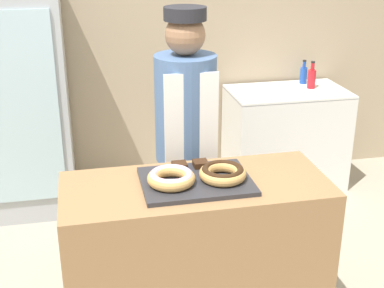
# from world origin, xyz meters

# --- Properties ---
(wall_back) EXTENTS (8.00, 0.06, 2.70)m
(wall_back) POSITION_xyz_m (0.00, 2.13, 1.35)
(wall_back) COLOR tan
(wall_back) RESTS_ON ground_plane
(display_counter) EXTENTS (1.39, 0.59, 0.96)m
(display_counter) POSITION_xyz_m (0.00, 0.00, 0.48)
(display_counter) COLOR #997047
(display_counter) RESTS_ON ground_plane
(serving_tray) EXTENTS (0.56, 0.42, 0.02)m
(serving_tray) POSITION_xyz_m (0.00, 0.00, 0.97)
(serving_tray) COLOR #2D2D33
(serving_tray) RESTS_ON display_counter
(donut_light_glaze) EXTENTS (0.24, 0.24, 0.07)m
(donut_light_glaze) POSITION_xyz_m (-0.13, -0.03, 1.02)
(donut_light_glaze) COLOR tan
(donut_light_glaze) RESTS_ON serving_tray
(donut_chocolate_glaze) EXTENTS (0.24, 0.24, 0.07)m
(donut_chocolate_glaze) POSITION_xyz_m (0.13, -0.03, 1.02)
(donut_chocolate_glaze) COLOR tan
(donut_chocolate_glaze) RESTS_ON serving_tray
(brownie_back_left) EXTENTS (0.08, 0.08, 0.03)m
(brownie_back_left) POSITION_xyz_m (-0.06, 0.15, 1.00)
(brownie_back_left) COLOR #382111
(brownie_back_left) RESTS_ON serving_tray
(brownie_back_right) EXTENTS (0.08, 0.08, 0.03)m
(brownie_back_right) POSITION_xyz_m (0.06, 0.15, 1.00)
(brownie_back_right) COLOR #382111
(brownie_back_right) RESTS_ON serving_tray
(baker_person) EXTENTS (0.37, 0.37, 1.77)m
(baker_person) POSITION_xyz_m (0.06, 0.56, 0.95)
(baker_person) COLOR #4C4C51
(baker_person) RESTS_ON ground_plane
(beverage_fridge) EXTENTS (0.71, 0.61, 1.81)m
(beverage_fridge) POSITION_xyz_m (-1.01, 1.76, 0.91)
(beverage_fridge) COLOR #ADB2B7
(beverage_fridge) RESTS_ON ground_plane
(chest_freezer) EXTENTS (1.02, 0.61, 0.88)m
(chest_freezer) POSITION_xyz_m (1.21, 1.77, 0.44)
(chest_freezer) COLOR white
(chest_freezer) RESTS_ON ground_plane
(bottle_blue) EXTENTS (0.06, 0.06, 0.21)m
(bottle_blue) POSITION_xyz_m (1.43, 1.95, 0.96)
(bottle_blue) COLOR #1E4CB2
(bottle_blue) RESTS_ON chest_freezer
(bottle_red) EXTENTS (0.07, 0.07, 0.24)m
(bottle_red) POSITION_xyz_m (1.43, 1.79, 0.97)
(bottle_red) COLOR red
(bottle_red) RESTS_ON chest_freezer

